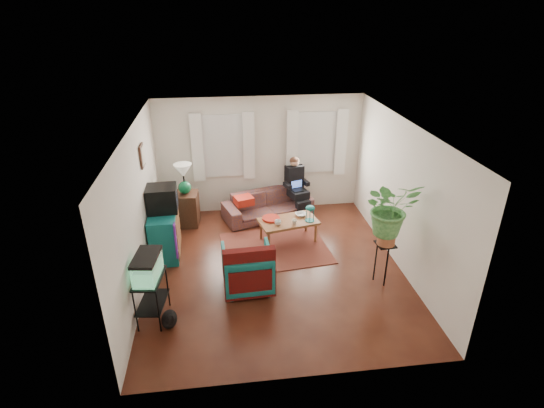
{
  "coord_description": "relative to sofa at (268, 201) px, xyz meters",
  "views": [
    {
      "loc": [
        -0.86,
        -6.38,
        4.38
      ],
      "look_at": [
        0.0,
        0.4,
        1.1
      ],
      "focal_mm": 28.0,
      "sensor_mm": 36.0,
      "label": 1
    }
  ],
  "objects": [
    {
      "name": "sofa",
      "position": [
        0.0,
        0.0,
        0.0
      ],
      "size": [
        2.09,
        1.32,
        0.76
      ],
      "primitive_type": "imported",
      "rotation": [
        0.0,
        0.0,
        0.31
      ],
      "color": "brown",
      "rests_on": "floor"
    },
    {
      "name": "black_cat",
      "position": [
        -1.87,
        -3.36,
        -0.23
      ],
      "size": [
        0.31,
        0.4,
        0.3
      ],
      "primitive_type": "ellipsoid",
      "rotation": [
        0.0,
        0.0,
        0.26
      ],
      "color": "black",
      "rests_on": "floor"
    },
    {
      "name": "dresser",
      "position": [
        -2.1,
        -1.31,
        0.06
      ],
      "size": [
        0.52,
        1.0,
        0.88
      ],
      "primitive_type": "cube",
      "rotation": [
        0.0,
        0.0,
        0.03
      ],
      "color": "navy",
      "rests_on": "floor"
    },
    {
      "name": "wall_front",
      "position": [
        -0.11,
        -4.55,
        0.92
      ],
      "size": [
        4.5,
        0.01,
        2.6
      ],
      "primitive_type": "cube",
      "color": "silver",
      "rests_on": "floor"
    },
    {
      "name": "crt_tv",
      "position": [
        -2.09,
        -1.21,
        0.74
      ],
      "size": [
        0.56,
        0.51,
        0.47
      ],
      "primitive_type": "cube",
      "rotation": [
        0.0,
        0.0,
        0.03
      ],
      "color": "black",
      "rests_on": "dresser"
    },
    {
      "name": "cup_b",
      "position": [
        0.37,
        -1.3,
        0.14
      ],
      "size": [
        0.12,
        0.12,
        0.1
      ],
      "primitive_type": "imported",
      "rotation": [
        0.0,
        0.0,
        0.21
      ],
      "color": "beige",
      "rests_on": "coffee_table"
    },
    {
      "name": "snack_tray",
      "position": [
        -0.05,
        -1.04,
        0.11
      ],
      "size": [
        0.42,
        0.42,
        0.04
      ],
      "primitive_type": "cylinder",
      "rotation": [
        0.0,
        0.0,
        0.21
      ],
      "color": "#B21414",
      "rests_on": "coffee_table"
    },
    {
      "name": "coffee_table",
      "position": [
        0.28,
        -1.13,
        -0.15
      ],
      "size": [
        1.24,
        0.84,
        0.47
      ],
      "primitive_type": "cube",
      "rotation": [
        0.0,
        0.0,
        0.21
      ],
      "color": "brown",
      "rests_on": "floor"
    },
    {
      "name": "side_table",
      "position": [
        -1.76,
        -0.13,
        -0.02
      ],
      "size": [
        0.54,
        0.54,
        0.73
      ],
      "primitive_type": "cube",
      "rotation": [
        0.0,
        0.0,
        -0.09
      ],
      "color": "#392015",
      "rests_on": "floor"
    },
    {
      "name": "area_rug",
      "position": [
        -0.01,
        -1.38,
        -0.37
      ],
      "size": [
        2.17,
        1.81,
        0.01
      ],
      "primitive_type": "cube",
      "rotation": [
        0.0,
        0.0,
        0.11
      ],
      "color": "brown",
      "rests_on": "floor"
    },
    {
      "name": "picture_frame",
      "position": [
        -2.33,
        -1.2,
        1.57
      ],
      "size": [
        0.04,
        0.32,
        0.4
      ],
      "primitive_type": "cube",
      "color": "#3D2616",
      "rests_on": "wall_left"
    },
    {
      "name": "bowl",
      "position": [
        0.56,
        -0.96,
        0.12
      ],
      "size": [
        0.26,
        0.26,
        0.06
      ],
      "primitive_type": "imported",
      "rotation": [
        0.0,
        0.0,
        0.21
      ],
      "color": "white",
      "rests_on": "coffee_table"
    },
    {
      "name": "plant_stand",
      "position": [
        1.65,
        -2.68,
        -0.01
      ],
      "size": [
        0.34,
        0.34,
        0.75
      ],
      "primitive_type": "cube",
      "rotation": [
        0.0,
        0.0,
        0.06
      ],
      "color": "black",
      "rests_on": "floor"
    },
    {
      "name": "table_lamp",
      "position": [
        -1.76,
        -0.13,
        0.66
      ],
      "size": [
        0.4,
        0.4,
        0.66
      ],
      "primitive_type": null,
      "rotation": [
        0.0,
        0.0,
        -0.09
      ],
      "color": "white",
      "rests_on": "side_table"
    },
    {
      "name": "floor",
      "position": [
        -0.11,
        -2.05,
        -0.38
      ],
      "size": [
        4.5,
        5.0,
        0.01
      ],
      "primitive_type": "cube",
      "color": "#4F2B14",
      "rests_on": "ground"
    },
    {
      "name": "armchair",
      "position": [
        -0.64,
        -2.55,
        0.03
      ],
      "size": [
        0.84,
        0.79,
        0.82
      ],
      "primitive_type": "imported",
      "rotation": [
        0.0,
        0.0,
        3.19
      ],
      "color": "#105464",
      "rests_on": "floor"
    },
    {
      "name": "aquarium_stand",
      "position": [
        -2.11,
        -3.15,
        -0.01
      ],
      "size": [
        0.45,
        0.7,
        0.74
      ],
      "primitive_type": "cube",
      "rotation": [
        0.0,
        0.0,
        -0.13
      ],
      "color": "black",
      "rests_on": "floor"
    },
    {
      "name": "ceiling",
      "position": [
        -0.11,
        -2.05,
        2.22
      ],
      "size": [
        4.5,
        5.0,
        0.01
      ],
      "primitive_type": "cube",
      "color": "white",
      "rests_on": "wall_back"
    },
    {
      "name": "cup_a",
      "position": [
        0.05,
        -1.28,
        0.14
      ],
      "size": [
        0.15,
        0.15,
        0.1
      ],
      "primitive_type": "imported",
      "rotation": [
        0.0,
        0.0,
        0.21
      ],
      "color": "white",
      "rests_on": "coffee_table"
    },
    {
      "name": "window_right",
      "position": [
        1.14,
        0.43,
        1.17
      ],
      "size": [
        1.08,
        0.04,
        1.38
      ],
      "primitive_type": "cube",
      "color": "white",
      "rests_on": "wall_back"
    },
    {
      "name": "potted_plant",
      "position": [
        1.65,
        -2.68,
        0.89
      ],
      "size": [
        0.9,
        0.79,
        0.95
      ],
      "primitive_type": "imported",
      "rotation": [
        0.0,
        0.0,
        0.06
      ],
      "color": "#599947",
      "rests_on": "plant_stand"
    },
    {
      "name": "birdcage",
      "position": [
        0.7,
        -1.2,
        0.25
      ],
      "size": [
        0.22,
        0.22,
        0.33
      ],
      "primitive_type": null,
      "rotation": [
        0.0,
        0.0,
        0.21
      ],
      "color": "#115B6B",
      "rests_on": "coffee_table"
    },
    {
      "name": "window_left",
      "position": [
        -0.91,
        0.43,
        1.17
      ],
      "size": [
        1.08,
        0.04,
        1.38
      ],
      "primitive_type": "cube",
      "color": "white",
      "rests_on": "wall_back"
    },
    {
      "name": "wall_right",
      "position": [
        2.14,
        -2.05,
        0.92
      ],
      "size": [
        0.01,
        5.0,
        2.6
      ],
      "primitive_type": "cube",
      "color": "silver",
      "rests_on": "floor"
    },
    {
      "name": "wall_back",
      "position": [
        -0.11,
        0.45,
        0.92
      ],
      "size": [
        4.5,
        0.01,
        2.6
      ],
      "primitive_type": "cube",
      "color": "silver",
      "rests_on": "floor"
    },
    {
      "name": "seated_person",
      "position": [
        0.67,
        0.21,
        0.2
      ],
      "size": [
        0.65,
        0.72,
        1.16
      ],
      "primitive_type": null,
      "rotation": [
        0.0,
        0.0,
        0.31
      ],
      "color": "black",
      "rests_on": "sofa"
    },
    {
      "name": "wall_left",
      "position": [
        -2.36,
        -2.05,
        0.92
      ],
      "size": [
        0.01,
        5.0,
        2.6
      ],
      "primitive_type": "cube",
      "color": "silver",
      "rests_on": "floor"
    },
    {
      "name": "serape_throw",
      "position": [
        -0.62,
        -2.87,
        0.2
      ],
      "size": [
        0.83,
        0.23,
        0.68
      ],
      "primitive_type": "cube",
      "rotation": [
        0.0,
        0.0,
        0.05
      ],
      "color": "#9E0A0A",
      "rests_on": "armchair"
    },
    {
      "name": "aquarium",
      "position": [
        -2.11,
        -3.15,
        0.55
      ],
      "size": [
        0.41,
        0.64,
        0.39
      ],
      "primitive_type": "cube",
      "rotation": [
        0.0,
        0.0,
        -0.13
      ],
      "color": "#7FD899",
      "rests_on": "aquarium_stand"
    },
    {
      "name": "curtains_right",
      "position": [
        1.14,
        0.35,
        1.17
      ],
      "size": [
        1.36,
        0.06,
        1.5
      ],
      "primitive_type": "cube",
      "color": "white",
      "rests_on": "wall_back"
    },
    {
      "name": "curtains_left",
      "position": [
        -0.91,
        0.35,
        1.17
      ],
      "size": [
        1.36,
        0.06,
        1.5
      ],
      "primitive_type": "cube",
      "color": "white",
      "rests_on": "wall_back"
    }
  ]
}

